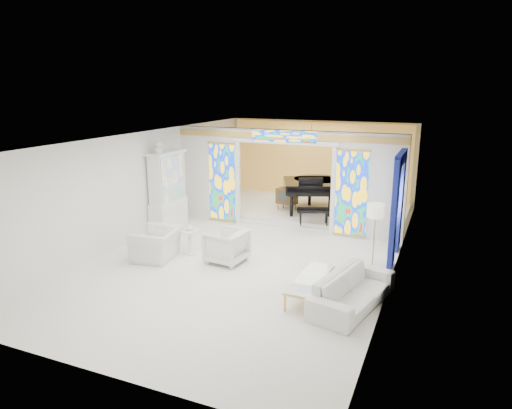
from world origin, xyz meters
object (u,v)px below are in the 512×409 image
at_px(china_cabinet, 168,191).
at_px(coffee_table, 310,279).
at_px(armchair_left, 157,244).
at_px(sofa, 353,290).
at_px(armchair_right, 226,246).
at_px(tv_console, 287,196).
at_px(grand_piano, 313,185).

relative_size(china_cabinet, coffee_table, 1.49).
xyz_separation_m(armchair_left, sofa, (5.06, -0.68, -0.05)).
distance_m(armchair_right, sofa, 3.52).
bearing_deg(tv_console, coffee_table, -49.47).
relative_size(armchair_left, tv_console, 1.58).
xyz_separation_m(armchair_right, sofa, (3.34, -1.13, -0.08)).
xyz_separation_m(armchair_right, tv_console, (-0.02, 4.59, 0.25)).
bearing_deg(china_cabinet, armchair_right, -32.05).
bearing_deg(armchair_right, grand_piano, 177.86).
bearing_deg(armchair_left, china_cabinet, -162.14).
xyz_separation_m(china_cabinet, armchair_left, (1.11, -2.22, -0.79)).
height_order(china_cabinet, armchair_left, china_cabinet).
relative_size(armchair_right, tv_console, 1.22).
bearing_deg(coffee_table, armchair_left, 172.02).
distance_m(armchair_left, tv_console, 5.33).
relative_size(armchair_right, coffee_table, 0.50).
bearing_deg(armchair_right, armchair_left, -69.07).
bearing_deg(grand_piano, tv_console, -172.44).
bearing_deg(grand_piano, armchair_left, -136.26).
relative_size(sofa, grand_piano, 0.66).
distance_m(grand_piano, tv_console, 0.95).
relative_size(sofa, tv_console, 3.09).
relative_size(armchair_left, armchair_right, 1.29).
xyz_separation_m(armchair_left, grand_piano, (2.47, 5.47, 0.63)).
height_order(armchair_right, coffee_table, armchair_right).
bearing_deg(armchair_right, sofa, 77.64).
bearing_deg(armchair_right, tv_console, -173.46).
xyz_separation_m(china_cabinet, grand_piano, (3.58, 3.25, -0.16)).
bearing_deg(coffee_table, armchair_right, 157.11).
height_order(armchair_left, sofa, armchair_left).
height_order(china_cabinet, coffee_table, china_cabinet).
distance_m(china_cabinet, armchair_left, 2.61).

